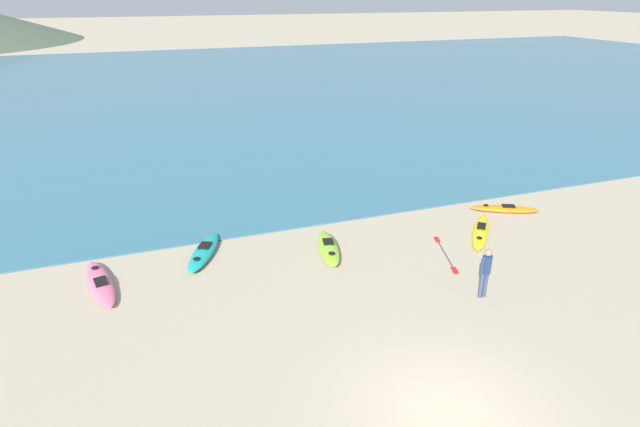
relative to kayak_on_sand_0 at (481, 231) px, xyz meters
The scene contains 9 objects.
ground_plane 9.88m from the kayak_on_sand_0, 129.79° to the right, with size 400.00×400.00×0.00m, color tan.
bay_water 38.47m from the kayak_on_sand_0, 99.46° to the left, with size 160.00×70.00×0.06m, color teal.
kayak_on_sand_0 is the anchor object (origin of this frame).
kayak_on_sand_1 14.07m from the kayak_on_sand_0, behind, with size 1.35×3.30×0.31m.
kayak_on_sand_2 6.22m from the kayak_on_sand_0, behind, with size 1.23×2.81×0.40m.
kayak_on_sand_3 10.75m from the kayak_on_sand_0, 169.37° to the left, with size 1.87×3.03×0.36m.
kayak_on_sand_4 2.84m from the kayak_on_sand_0, 33.30° to the left, with size 2.90×1.84×0.31m.
person_near_foreground 4.61m from the kayak_on_sand_0, 125.45° to the right, with size 0.34×0.26×1.70m.
loose_paddle 2.38m from the kayak_on_sand_0, 157.16° to the right, with size 0.98×2.71×0.03m.
Camera 1 is at (-5.62, -6.96, 8.89)m, focal length 28.00 mm.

